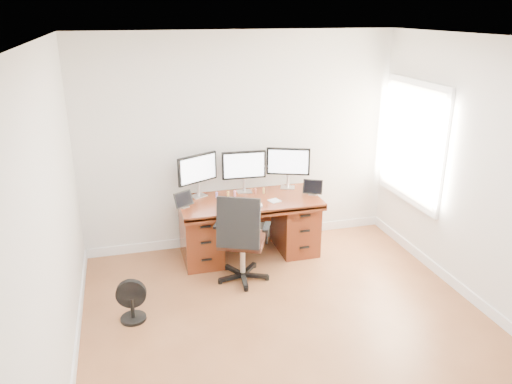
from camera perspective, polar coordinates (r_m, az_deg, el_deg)
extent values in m
plane|color=brown|center=(4.90, 4.83, -16.49)|extent=(4.50, 4.50, 0.00)
cube|color=silver|center=(6.29, -1.81, 5.70)|extent=(4.00, 0.10, 2.70)
cube|color=silver|center=(5.25, 26.27, 0.64)|extent=(0.10, 4.50, 2.70)
cube|color=white|center=(6.36, 17.45, 5.42)|extent=(0.04, 1.30, 1.50)
cube|color=white|center=(6.35, 17.30, 5.42)|extent=(0.01, 1.15, 1.35)
cube|color=#592411|center=(6.06, -0.75, -1.05)|extent=(1.70, 0.80, 0.05)
cube|color=#592411|center=(6.13, -6.31, -4.76)|extent=(0.45, 0.70, 0.70)
cube|color=#592411|center=(6.40, 4.46, -3.57)|extent=(0.45, 0.70, 0.70)
cube|color=#441B0C|center=(6.42, -1.41, -1.99)|extent=(0.74, 0.03, 0.40)
cylinder|color=black|center=(5.82, -1.52, -9.47)|extent=(0.75, 0.75, 0.08)
cylinder|color=silver|center=(5.71, -1.54, -7.35)|extent=(0.06, 0.06, 0.41)
cube|color=#351810|center=(5.62, -1.56, -5.52)|extent=(0.64, 0.63, 0.07)
cube|color=black|center=(5.29, -2.04, -3.58)|extent=(0.44, 0.24, 0.56)
cube|color=black|center=(5.59, -4.34, -3.63)|extent=(0.16, 0.25, 0.03)
cube|color=black|center=(5.50, 1.23, -4.00)|extent=(0.16, 0.25, 0.03)
cylinder|color=black|center=(5.28, -13.83, -13.83)|extent=(0.25, 0.25, 0.03)
cylinder|color=black|center=(5.22, -13.94, -12.72)|extent=(0.04, 0.04, 0.21)
cylinder|color=black|center=(5.14, -14.08, -11.31)|extent=(0.30, 0.10, 0.30)
cube|color=silver|center=(6.19, -6.58, -0.43)|extent=(0.22, 0.21, 0.01)
cylinder|color=silver|center=(6.16, -6.61, 0.31)|extent=(0.04, 0.04, 0.18)
cube|color=black|center=(6.08, -6.71, 2.66)|extent=(0.51, 0.28, 0.35)
cube|color=white|center=(6.06, -6.60, 2.62)|extent=(0.45, 0.23, 0.30)
cube|color=silver|center=(6.30, -1.37, 0.06)|extent=(0.19, 0.15, 0.01)
cylinder|color=silver|center=(6.27, -1.37, 0.79)|extent=(0.04, 0.04, 0.18)
cube|color=black|center=(6.19, -1.39, 3.11)|extent=(0.55, 0.07, 0.35)
cube|color=white|center=(6.17, -1.36, 3.05)|extent=(0.50, 0.03, 0.30)
cube|color=silver|center=(6.45, 3.64, 0.53)|extent=(0.22, 0.20, 0.01)
cylinder|color=silver|center=(6.42, 3.65, 1.24)|extent=(0.04, 0.04, 0.18)
cube|color=black|center=(6.34, 3.71, 3.51)|extent=(0.53, 0.23, 0.35)
cube|color=white|center=(6.32, 3.70, 3.45)|extent=(0.47, 0.19, 0.30)
cube|color=silver|center=(5.87, -8.22, -1.68)|extent=(0.13, 0.12, 0.01)
cube|color=black|center=(5.84, -8.26, -0.82)|extent=(0.24, 0.18, 0.17)
cube|color=silver|center=(6.24, 6.50, -0.24)|extent=(0.13, 0.12, 0.01)
cube|color=black|center=(6.21, 6.54, 0.57)|extent=(0.24, 0.17, 0.17)
cube|color=white|center=(5.84, -0.51, -1.54)|extent=(0.26, 0.15, 0.01)
cube|color=silver|center=(6.00, 2.12, -1.00)|extent=(0.16, 0.16, 0.01)
cube|color=black|center=(5.86, -2.84, -1.54)|extent=(0.22, 0.15, 0.01)
cube|color=black|center=(6.00, -0.57, -0.98)|extent=(0.14, 0.07, 0.01)
cylinder|color=#8B70D1|center=(6.11, -4.50, -0.45)|extent=(0.03, 0.03, 0.05)
sphere|color=#8B70D1|center=(6.09, -4.51, -0.13)|extent=(0.03, 0.03, 0.03)
cylinder|color=gold|center=(6.13, -3.21, -0.33)|extent=(0.03, 0.03, 0.05)
sphere|color=gold|center=(6.12, -3.22, -0.01)|extent=(0.03, 0.03, 0.03)
cylinder|color=pink|center=(6.15, -2.45, -0.26)|extent=(0.03, 0.03, 0.05)
sphere|color=pink|center=(6.14, -2.45, 0.06)|extent=(0.03, 0.03, 0.03)
cylinder|color=brown|center=(6.21, -0.08, -0.03)|extent=(0.03, 0.03, 0.05)
sphere|color=brown|center=(6.20, -0.08, 0.28)|extent=(0.03, 0.03, 0.03)
cylinder|color=#DBB759|center=(6.24, 0.89, 0.06)|extent=(0.03, 0.03, 0.05)
sphere|color=#DBB759|center=(6.22, 0.89, 0.37)|extent=(0.03, 0.03, 0.03)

